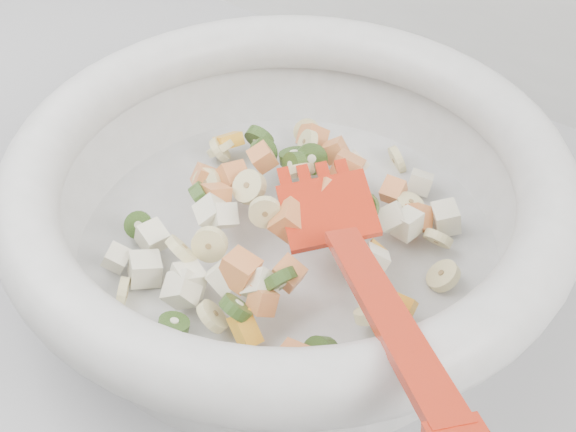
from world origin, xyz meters
The scene contains 1 object.
mixing_bowl centered at (0.10, 1.42, 0.97)m, with size 0.45×0.43×0.15m.
Camera 1 is at (0.36, 1.05, 1.37)m, focal length 50.00 mm.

